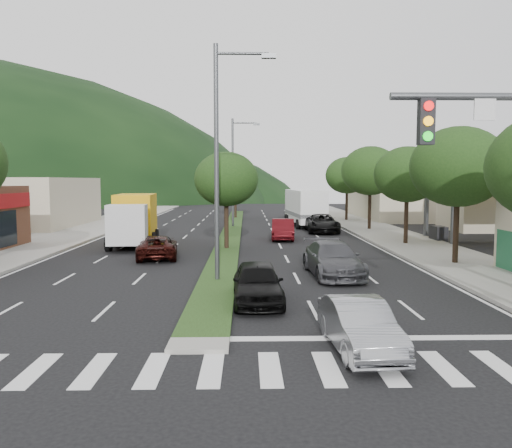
{
  "coord_description": "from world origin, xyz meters",
  "views": [
    {
      "loc": [
        1.26,
        -13.2,
        4.35
      ],
      "look_at": [
        1.71,
        10.14,
        2.31
      ],
      "focal_mm": 35.0,
      "sensor_mm": 36.0,
      "label": 1
    }
  ],
  "objects_px": {
    "motorhome": "(305,207)",
    "car_queue_d": "(322,223)",
    "tree_med_near": "(226,179)",
    "streetlight_near": "(221,151)",
    "tree_r_e": "(347,175)",
    "car_queue_a": "(257,282)",
    "tree_med_far": "(235,175)",
    "tree_r_c": "(407,175)",
    "box_truck": "(134,222)",
    "streetlight_mid": "(235,167)",
    "suv_maroon": "(158,247)",
    "tree_r_d": "(370,171)",
    "car_queue_c": "(283,229)",
    "tree_r_b": "(458,167)",
    "sedan_silver": "(359,325)",
    "car_queue_b": "(333,259)"
  },
  "relations": [
    {
      "from": "motorhome",
      "to": "car_queue_d",
      "type": "bearing_deg",
      "value": -87.51
    },
    {
      "from": "tree_med_near",
      "to": "streetlight_near",
      "type": "xyz_separation_m",
      "value": [
        0.21,
        -10.0,
        1.16
      ]
    },
    {
      "from": "tree_r_e",
      "to": "car_queue_a",
      "type": "bearing_deg",
      "value": -106.16
    },
    {
      "from": "tree_r_e",
      "to": "tree_med_far",
      "type": "bearing_deg",
      "value": 161.57
    },
    {
      "from": "tree_r_c",
      "to": "tree_med_near",
      "type": "bearing_deg",
      "value": -170.54
    },
    {
      "from": "tree_r_e",
      "to": "box_truck",
      "type": "distance_m",
      "value": 27.22
    },
    {
      "from": "streetlight_mid",
      "to": "suv_maroon",
      "type": "distance_m",
      "value": 19.42
    },
    {
      "from": "streetlight_near",
      "to": "streetlight_mid",
      "type": "distance_m",
      "value": 25.0
    },
    {
      "from": "tree_r_c",
      "to": "tree_r_d",
      "type": "distance_m",
      "value": 10.01
    },
    {
      "from": "suv_maroon",
      "to": "car_queue_d",
      "type": "distance_m",
      "value": 17.78
    },
    {
      "from": "tree_r_c",
      "to": "box_truck",
      "type": "xyz_separation_m",
      "value": [
        -18.23,
        0.05,
        -3.13
      ]
    },
    {
      "from": "tree_r_c",
      "to": "streetlight_mid",
      "type": "bearing_deg",
      "value": 132.22
    },
    {
      "from": "tree_med_far",
      "to": "car_queue_c",
      "type": "bearing_deg",
      "value": -79.16
    },
    {
      "from": "tree_r_b",
      "to": "tree_r_e",
      "type": "xyz_separation_m",
      "value": [
        0.0,
        28.0,
        -0.14
      ]
    },
    {
      "from": "motorhome",
      "to": "tree_r_b",
      "type": "bearing_deg",
      "value": -81.38
    },
    {
      "from": "suv_maroon",
      "to": "car_queue_c",
      "type": "xyz_separation_m",
      "value": [
        7.69,
        8.7,
        0.12
      ]
    },
    {
      "from": "tree_r_d",
      "to": "car_queue_a",
      "type": "height_order",
      "value": "tree_r_d"
    },
    {
      "from": "tree_r_d",
      "to": "car_queue_c",
      "type": "height_order",
      "value": "tree_r_d"
    },
    {
      "from": "tree_med_far",
      "to": "tree_r_d",
      "type": "bearing_deg",
      "value": -49.4
    },
    {
      "from": "tree_r_b",
      "to": "streetlight_near",
      "type": "height_order",
      "value": "streetlight_near"
    },
    {
      "from": "sedan_silver",
      "to": "box_truck",
      "type": "relative_size",
      "value": 0.56
    },
    {
      "from": "car_queue_a",
      "to": "tree_r_b",
      "type": "bearing_deg",
      "value": 35.13
    },
    {
      "from": "tree_med_far",
      "to": "streetlight_mid",
      "type": "distance_m",
      "value": 11.02
    },
    {
      "from": "tree_r_d",
      "to": "car_queue_d",
      "type": "xyz_separation_m",
      "value": [
        -4.39,
        -1.67,
        -4.41
      ]
    },
    {
      "from": "tree_r_d",
      "to": "car_queue_a",
      "type": "relative_size",
      "value": 1.66
    },
    {
      "from": "tree_r_b",
      "to": "streetlight_near",
      "type": "bearing_deg",
      "value": -161.27
    },
    {
      "from": "tree_med_far",
      "to": "sedan_silver",
      "type": "xyz_separation_m",
      "value": [
        4.15,
        -44.77,
        -4.35
      ]
    },
    {
      "from": "tree_r_b",
      "to": "car_queue_a",
      "type": "distance_m",
      "value": 13.61
    },
    {
      "from": "car_queue_a",
      "to": "car_queue_d",
      "type": "xyz_separation_m",
      "value": [
        5.96,
        24.06,
        0.04
      ]
    },
    {
      "from": "tree_r_e",
      "to": "car_queue_b",
      "type": "height_order",
      "value": "tree_r_e"
    },
    {
      "from": "car_queue_a",
      "to": "box_truck",
      "type": "distance_m",
      "value": 17.65
    },
    {
      "from": "tree_med_near",
      "to": "car_queue_c",
      "type": "bearing_deg",
      "value": 53.42
    },
    {
      "from": "tree_med_far",
      "to": "suv_maroon",
      "type": "xyz_separation_m",
      "value": [
        -3.73,
        -29.37,
        -4.37
      ]
    },
    {
      "from": "tree_med_near",
      "to": "box_truck",
      "type": "relative_size",
      "value": 0.85
    },
    {
      "from": "tree_med_far",
      "to": "car_queue_d",
      "type": "distance_m",
      "value": 17.92
    },
    {
      "from": "tree_med_near",
      "to": "box_truck",
      "type": "xyz_separation_m",
      "value": [
        -6.23,
        2.05,
        -2.81
      ]
    },
    {
      "from": "motorhome",
      "to": "car_queue_a",
      "type": "bearing_deg",
      "value": -104.01
    },
    {
      "from": "car_queue_b",
      "to": "tree_med_near",
      "type": "bearing_deg",
      "value": 117.46
    },
    {
      "from": "tree_r_b",
      "to": "tree_r_d",
      "type": "xyz_separation_m",
      "value": [
        0.0,
        18.0,
        0.14
      ]
    },
    {
      "from": "tree_r_d",
      "to": "car_queue_b",
      "type": "relative_size",
      "value": 1.35
    },
    {
      "from": "car_queue_b",
      "to": "tree_r_e",
      "type": "bearing_deg",
      "value": 74.16
    },
    {
      "from": "tree_med_far",
      "to": "sedan_silver",
      "type": "relative_size",
      "value": 1.75
    },
    {
      "from": "streetlight_near",
      "to": "car_queue_b",
      "type": "distance_m",
      "value": 7.06
    },
    {
      "from": "tree_med_far",
      "to": "car_queue_c",
      "type": "distance_m",
      "value": 21.47
    },
    {
      "from": "tree_med_near",
      "to": "car_queue_b",
      "type": "bearing_deg",
      "value": -59.17
    },
    {
      "from": "box_truck",
      "to": "motorhome",
      "type": "xyz_separation_m",
      "value": [
        13.11,
        14.46,
        0.21
      ]
    },
    {
      "from": "tree_r_e",
      "to": "streetlight_near",
      "type": "height_order",
      "value": "streetlight_near"
    },
    {
      "from": "tree_med_near",
      "to": "streetlight_mid",
      "type": "height_order",
      "value": "streetlight_mid"
    },
    {
      "from": "tree_r_e",
      "to": "sedan_silver",
      "type": "height_order",
      "value": "tree_r_e"
    },
    {
      "from": "tree_med_far",
      "to": "streetlight_near",
      "type": "height_order",
      "value": "streetlight_near"
    }
  ]
}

